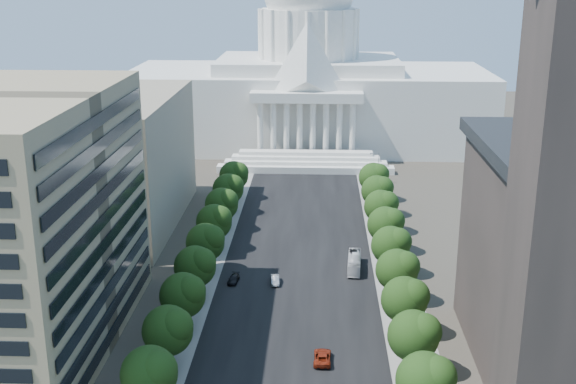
# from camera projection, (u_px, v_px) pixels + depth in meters

# --- Properties ---
(road_asphalt) EXTENTS (30.00, 260.00, 0.01)m
(road_asphalt) POSITION_uv_depth(u_px,v_px,m) (300.00, 240.00, 158.79)
(road_asphalt) COLOR black
(road_asphalt) RESTS_ON ground
(sidewalk_left) EXTENTS (8.00, 260.00, 0.02)m
(sidewalk_left) POSITION_uv_depth(u_px,v_px,m) (214.00, 239.00, 159.59)
(sidewalk_left) COLOR gray
(sidewalk_left) RESTS_ON ground
(sidewalk_right) EXTENTS (8.00, 260.00, 0.02)m
(sidewalk_right) POSITION_uv_depth(u_px,v_px,m) (386.00, 242.00, 157.99)
(sidewalk_right) COLOR gray
(sidewalk_right) RESTS_ON ground
(capitol) EXTENTS (120.00, 56.00, 73.00)m
(capitol) POSITION_uv_depth(u_px,v_px,m) (308.00, 85.00, 243.53)
(capitol) COLOR white
(capitol) RESTS_ON ground
(office_block_left_far) EXTENTS (38.00, 52.00, 30.00)m
(office_block_left_far) POSITION_uv_depth(u_px,v_px,m) (93.00, 161.00, 165.96)
(office_block_left_far) COLOR gray
(office_block_left_far) RESTS_ON ground
(tree_l_b) EXTENTS (7.79, 7.60, 9.97)m
(tree_l_b) POSITION_uv_depth(u_px,v_px,m) (151.00, 373.00, 94.43)
(tree_l_b) COLOR #33261C
(tree_l_b) RESTS_ON ground
(tree_l_c) EXTENTS (7.79, 7.60, 9.97)m
(tree_l_c) POSITION_uv_depth(u_px,v_px,m) (170.00, 329.00, 105.89)
(tree_l_c) COLOR #33261C
(tree_l_c) RESTS_ON ground
(tree_l_d) EXTENTS (7.79, 7.60, 9.97)m
(tree_l_d) POSITION_uv_depth(u_px,v_px,m) (184.00, 294.00, 117.35)
(tree_l_d) COLOR #33261C
(tree_l_d) RESTS_ON ground
(tree_l_e) EXTENTS (7.79, 7.60, 9.97)m
(tree_l_e) POSITION_uv_depth(u_px,v_px,m) (197.00, 266.00, 128.81)
(tree_l_e) COLOR #33261C
(tree_l_e) RESTS_ON ground
(tree_l_f) EXTENTS (7.79, 7.60, 9.97)m
(tree_l_f) POSITION_uv_depth(u_px,v_px,m) (207.00, 241.00, 140.27)
(tree_l_f) COLOR #33261C
(tree_l_f) RESTS_ON ground
(tree_l_g) EXTENTS (7.79, 7.60, 9.97)m
(tree_l_g) POSITION_uv_depth(u_px,v_px,m) (215.00, 221.00, 151.72)
(tree_l_g) COLOR #33261C
(tree_l_g) RESTS_ON ground
(tree_l_h) EXTENTS (7.79, 7.60, 9.97)m
(tree_l_h) POSITION_uv_depth(u_px,v_px,m) (223.00, 203.00, 163.18)
(tree_l_h) COLOR #33261C
(tree_l_h) RESTS_ON ground
(tree_l_i) EXTENTS (7.79, 7.60, 9.97)m
(tree_l_i) POSITION_uv_depth(u_px,v_px,m) (229.00, 188.00, 174.64)
(tree_l_i) COLOR #33261C
(tree_l_i) RESTS_ON ground
(tree_l_j) EXTENTS (7.79, 7.60, 9.97)m
(tree_l_j) POSITION_uv_depth(u_px,v_px,m) (235.00, 175.00, 186.10)
(tree_l_j) COLOR #33261C
(tree_l_j) RESTS_ON ground
(tree_r_b) EXTENTS (7.79, 7.60, 9.97)m
(tree_r_b) POSITION_uv_depth(u_px,v_px,m) (428.00, 379.00, 92.91)
(tree_r_b) COLOR #33261C
(tree_r_b) RESTS_ON ground
(tree_r_c) EXTENTS (7.79, 7.60, 9.97)m
(tree_r_c) POSITION_uv_depth(u_px,v_px,m) (416.00, 335.00, 104.37)
(tree_r_c) COLOR #33261C
(tree_r_c) RESTS_ON ground
(tree_r_d) EXTENTS (7.79, 7.60, 9.97)m
(tree_r_d) POSITION_uv_depth(u_px,v_px,m) (407.00, 299.00, 115.83)
(tree_r_d) COLOR #33261C
(tree_r_d) RESTS_ON ground
(tree_r_e) EXTENTS (7.79, 7.60, 9.97)m
(tree_r_e) POSITION_uv_depth(u_px,v_px,m) (399.00, 269.00, 127.29)
(tree_r_e) COLOR #33261C
(tree_r_e) RESTS_ON ground
(tree_r_f) EXTENTS (7.79, 7.60, 9.97)m
(tree_r_f) POSITION_uv_depth(u_px,v_px,m) (392.00, 244.00, 138.75)
(tree_r_f) COLOR #33261C
(tree_r_f) RESTS_ON ground
(tree_r_g) EXTENTS (7.79, 7.60, 9.97)m
(tree_r_g) POSITION_uv_depth(u_px,v_px,m) (387.00, 224.00, 150.21)
(tree_r_g) COLOR #33261C
(tree_r_g) RESTS_ON ground
(tree_r_h) EXTENTS (7.79, 7.60, 9.97)m
(tree_r_h) POSITION_uv_depth(u_px,v_px,m) (382.00, 206.00, 161.67)
(tree_r_h) COLOR #33261C
(tree_r_h) RESTS_ON ground
(tree_r_i) EXTENTS (7.79, 7.60, 9.97)m
(tree_r_i) POSITION_uv_depth(u_px,v_px,m) (378.00, 190.00, 173.13)
(tree_r_i) COLOR #33261C
(tree_r_i) RESTS_ON ground
(tree_r_j) EXTENTS (7.79, 7.60, 9.97)m
(tree_r_j) POSITION_uv_depth(u_px,v_px,m) (375.00, 176.00, 184.59)
(tree_r_j) COLOR #33261C
(tree_r_j) RESTS_ON ground
(streetlight_b) EXTENTS (2.61, 0.44, 9.00)m
(streetlight_b) POSITION_uv_depth(u_px,v_px,m) (427.00, 341.00, 103.72)
(streetlight_b) COLOR gray
(streetlight_b) RESTS_ON ground
(streetlight_c) EXTENTS (2.61, 0.44, 9.00)m
(streetlight_c) POSITION_uv_depth(u_px,v_px,m) (408.00, 272.00, 127.59)
(streetlight_c) COLOR gray
(streetlight_c) RESTS_ON ground
(streetlight_d) EXTENTS (2.61, 0.44, 9.00)m
(streetlight_d) POSITION_uv_depth(u_px,v_px,m) (394.00, 225.00, 151.47)
(streetlight_d) COLOR gray
(streetlight_d) RESTS_ON ground
(streetlight_e) EXTENTS (2.61, 0.44, 9.00)m
(streetlight_e) POSITION_uv_depth(u_px,v_px,m) (384.00, 190.00, 175.34)
(streetlight_e) COLOR gray
(streetlight_e) RESTS_ON ground
(streetlight_f) EXTENTS (2.61, 0.44, 9.00)m
(streetlight_f) POSITION_uv_depth(u_px,v_px,m) (376.00, 164.00, 199.21)
(streetlight_f) COLOR gray
(streetlight_f) RESTS_ON ground
(car_silver) EXTENTS (1.89, 4.40, 1.41)m
(car_silver) POSITION_uv_depth(u_px,v_px,m) (275.00, 280.00, 136.76)
(car_silver) COLOR #9EA0A6
(car_silver) RESTS_ON ground
(car_red) EXTENTS (2.70, 5.64, 1.55)m
(car_red) POSITION_uv_depth(u_px,v_px,m) (322.00, 357.00, 109.36)
(car_red) COLOR maroon
(car_red) RESTS_ON ground
(car_dark_b) EXTENTS (2.24, 4.55, 1.27)m
(car_dark_b) POSITION_uv_depth(u_px,v_px,m) (234.00, 279.00, 137.27)
(car_dark_b) COLOR black
(car_dark_b) RESTS_ON ground
(city_bus) EXTENTS (3.13, 10.57, 2.90)m
(city_bus) POSITION_uv_depth(u_px,v_px,m) (354.00, 262.00, 143.05)
(city_bus) COLOR silver
(city_bus) RESTS_ON ground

